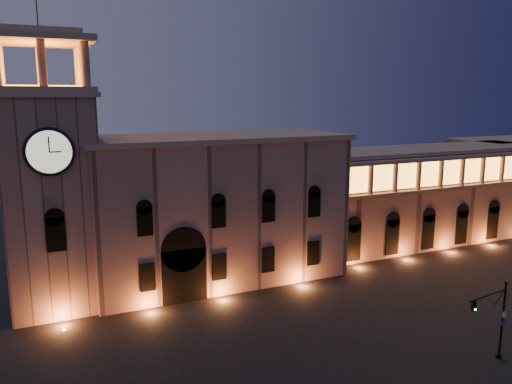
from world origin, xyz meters
TOP-DOWN VIEW (x-y plane):
  - ground at (0.00, 0.00)m, footprint 160.00×160.00m
  - government_building at (-2.08, 21.93)m, footprint 30.80×12.80m
  - clock_tower at (-20.50, 20.98)m, footprint 9.80×9.80m
  - colonnade_wing at (32.00, 23.92)m, footprint 40.60×11.50m
  - secondary_building at (58.00, 30.00)m, footprint 20.00×12.00m
  - traffic_light at (12.44, -6.59)m, footprint 5.03×1.05m

SIDE VIEW (x-z plane):
  - ground at x=0.00m, z-range 0.00..0.00m
  - traffic_light at x=12.44m, z-range 0.18..7.12m
  - secondary_building at x=58.00m, z-range 0.00..14.00m
  - colonnade_wing at x=32.00m, z-range 0.08..14.58m
  - government_building at x=-2.08m, z-range -0.03..17.57m
  - clock_tower at x=-20.50m, z-range -3.70..28.70m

